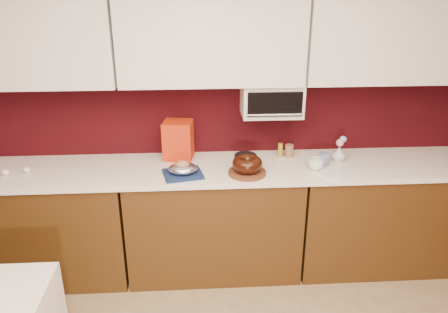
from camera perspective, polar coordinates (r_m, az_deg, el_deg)
name	(u,v)px	position (r m, az deg, el deg)	size (l,w,h in m)	color
wall_back	(211,110)	(3.47, -1.66, 6.03)	(4.00, 0.02, 2.50)	#32060A
base_cabinet_left	(43,226)	(3.71, -22.60, -8.42)	(1.31, 0.58, 0.86)	#462A0E
base_cabinet_center	(214,221)	(3.51, -1.32, -8.39)	(1.31, 0.58, 0.86)	#462A0E
base_cabinet_right	(378,215)	(3.79, 19.42, -7.27)	(1.31, 0.58, 0.86)	#462A0E
countertop	(213,169)	(3.30, -1.39, -1.64)	(4.00, 0.62, 0.04)	white
upper_cabinet_left	(17,36)	(3.41, -25.38, 14.03)	(1.31, 0.33, 0.70)	white
upper_cabinet_center	(211,35)	(3.19, -1.67, 15.62)	(1.31, 0.33, 0.70)	white
upper_cabinet_right	(396,33)	(3.50, 21.50, 14.74)	(1.31, 0.33, 0.70)	white
toaster_oven	(271,99)	(3.34, 6.21, 7.51)	(0.45, 0.30, 0.25)	white
toaster_oven_door	(275,104)	(3.19, 6.68, 6.79)	(0.40, 0.02, 0.18)	black
toaster_oven_handle	(275,115)	(3.20, 6.67, 5.43)	(0.02, 0.02, 0.42)	silver
cake_base	(247,173)	(3.16, 3.05, -2.12)	(0.27, 0.27, 0.03)	#5E2E1C
bundt_cake	(247,164)	(3.14, 3.07, -0.99)	(0.22, 0.22, 0.09)	black
navy_towel	(183,174)	(3.16, -5.38, -2.29)	(0.27, 0.23, 0.02)	#14254D
foil_ham_nest	(183,168)	(3.14, -5.41, -1.55)	(0.21, 0.17, 0.08)	white
roasted_ham	(183,165)	(3.13, -5.43, -1.13)	(0.10, 0.09, 0.07)	#AA704D
pandoro_box	(178,140)	(3.42, -5.99, 2.18)	(0.22, 0.20, 0.30)	#A90F0B
dark_pan	(245,157)	(3.44, 2.82, 0.00)	(0.18, 0.18, 0.03)	black
coffee_mug	(316,163)	(3.29, 11.93, -0.82)	(0.10, 0.10, 0.11)	silver
blue_jar	(323,159)	(3.39, 12.87, -0.31)	(0.08, 0.08, 0.10)	navy
flower_vase	(339,153)	(3.49, 14.76, 0.41)	(0.08, 0.08, 0.12)	silver
flower_pink	(340,143)	(3.46, 14.89, 1.73)	(0.06, 0.06, 0.06)	pink
flower_blue	(343,139)	(3.48, 15.30, 2.19)	(0.05, 0.05, 0.05)	#88A0DB
china_plate	(336,173)	(3.27, 14.43, -2.15)	(0.23, 0.23, 0.01)	white
amber_bottle	(280,150)	(3.49, 7.36, 0.84)	(0.04, 0.04, 0.11)	olive
paper_cup	(289,151)	(3.50, 8.50, 0.74)	(0.07, 0.07, 0.10)	brown
egg_left	(6,172)	(3.51, -26.64, -1.85)	(0.06, 0.04, 0.04)	white
egg_right	(27,170)	(3.49, -24.36, -1.59)	(0.06, 0.04, 0.04)	silver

